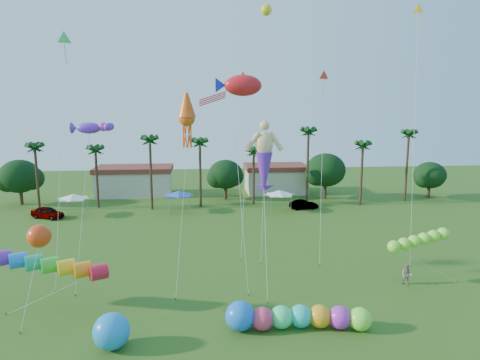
{
  "coord_description": "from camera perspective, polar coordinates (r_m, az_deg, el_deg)",
  "views": [
    {
      "loc": [
        -3.04,
        -22.05,
        14.42
      ],
      "look_at": [
        0.0,
        10.0,
        9.0
      ],
      "focal_mm": 32.0,
      "sensor_mm": 36.0,
      "label": 1
    }
  ],
  "objects": [
    {
      "name": "tree_line",
      "position": [
        67.14,
        0.29,
        0.87
      ],
      "size": [
        69.46,
        8.91,
        11.0
      ],
      "color": "#3A2819",
      "rests_on": "ground"
    },
    {
      "name": "buildings_row",
      "position": [
        73.11,
        -5.38,
        -0.26
      ],
      "size": [
        35.0,
        7.0,
        4.0
      ],
      "color": "beige",
      "rests_on": "ground"
    },
    {
      "name": "tent_row",
      "position": [
        59.61,
        -8.16,
        -1.83
      ],
      "size": [
        31.0,
        4.0,
        0.6
      ],
      "color": "white",
      "rests_on": "ground"
    },
    {
      "name": "car_a",
      "position": [
        62.22,
        -24.28,
        -3.97
      ],
      "size": [
        4.86,
        3.59,
        1.54
      ],
      "primitive_type": "imported",
      "rotation": [
        0.0,
        0.0,
        1.12
      ],
      "color": "#4C4C54",
      "rests_on": "ground"
    },
    {
      "name": "car_b",
      "position": [
        62.49,
        8.5,
        -3.26
      ],
      "size": [
        4.18,
        1.9,
        1.33
      ],
      "primitive_type": "imported",
      "rotation": [
        0.0,
        0.0,
        1.7
      ],
      "color": "#4C4C54",
      "rests_on": "ground"
    },
    {
      "name": "spectator_b",
      "position": [
        38.55,
        21.33,
        -11.7
      ],
      "size": [
        1.08,
        1.04,
        1.75
      ],
      "primitive_type": "imported",
      "rotation": [
        0.0,
        0.0,
        -0.64
      ],
      "color": "gray",
      "rests_on": "ground"
    },
    {
      "name": "caterpillar_inflatable",
      "position": [
        29.78,
        7.02,
        -17.69
      ],
      "size": [
        9.67,
        2.59,
        1.97
      ],
      "rotation": [
        0.0,
        0.0,
        -0.08
      ],
      "color": "#DC3A5E",
      "rests_on": "ground"
    },
    {
      "name": "blue_ball",
      "position": [
        28.47,
        -16.76,
        -18.74
      ],
      "size": [
        2.23,
        2.23,
        2.23
      ],
      "primitive_type": "sphere",
      "color": "#1988E3",
      "rests_on": "ground"
    },
    {
      "name": "rainbow_tube",
      "position": [
        33.09,
        -21.9,
        -11.45
      ],
      "size": [
        8.62,
        3.59,
        3.52
      ],
      "color": "red",
      "rests_on": "ground"
    },
    {
      "name": "green_worm",
      "position": [
        37.34,
        19.82,
        -8.36
      ],
      "size": [
        8.5,
        3.11,
        3.91
      ],
      "color": "#87FA37",
      "rests_on": "ground"
    },
    {
      "name": "orange_ball_kite",
      "position": [
        31.9,
        -25.21,
        -6.8
      ],
      "size": [
        1.83,
        2.84,
        6.72
      ],
      "color": "#ED3F13",
      "rests_on": "ground"
    },
    {
      "name": "merman_kite",
      "position": [
        34.76,
        3.23,
        2.52
      ],
      "size": [
        2.79,
        5.71,
        12.94
      ],
      "color": "#F5C38B",
      "rests_on": "ground"
    },
    {
      "name": "fish_kite",
      "position": [
        36.25,
        0.41,
        12.5
      ],
      "size": [
        4.86,
        6.04,
        17.26
      ],
      "color": "red",
      "rests_on": "ground"
    },
    {
      "name": "squid_kite",
      "position": [
        34.59,
        -7.1,
        8.16
      ],
      "size": [
        1.96,
        4.59,
        15.71
      ],
      "color": "#F05013",
      "rests_on": "ground"
    },
    {
      "name": "lobster_kite",
      "position": [
        37.52,
        -19.49,
        6.55
      ],
      "size": [
        3.82,
        5.55,
        13.47
      ],
      "color": "#702AD3",
      "rests_on": "ground"
    },
    {
      "name": "delta_kite_red",
      "position": [
        41.85,
        11.12,
        12.94
      ],
      "size": [
        1.42,
        3.56,
        17.95
      ],
      "color": "red",
      "rests_on": "ground"
    },
    {
      "name": "delta_kite_yellow",
      "position": [
        45.24,
        22.65,
        19.49
      ],
      "size": [
        1.74,
        4.16,
        23.95
      ],
      "color": "gold",
      "rests_on": "ground"
    },
    {
      "name": "delta_kite_green",
      "position": [
        38.08,
        -22.39,
        16.52
      ],
      "size": [
        1.72,
        3.52,
        20.45
      ],
      "color": "#33DC68",
      "rests_on": "ground"
    }
  ]
}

